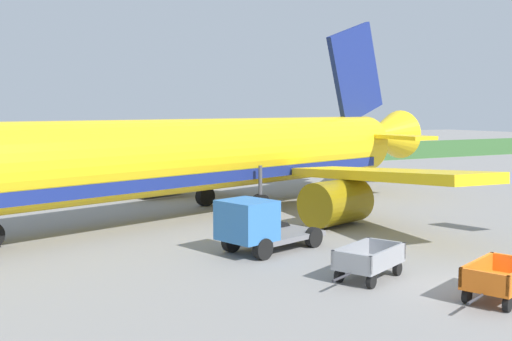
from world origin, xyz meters
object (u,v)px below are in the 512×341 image
(baggage_cart_nearest, at_px, (499,279))
(baggage_cart_second_in_row, at_px, (369,261))
(airplane, at_px, (211,156))
(service_truck_beside_carts, at_px, (256,225))

(baggage_cart_nearest, bearing_deg, baggage_cart_second_in_row, 119.01)
(airplane, distance_m, service_truck_beside_carts, 9.42)
(baggage_cart_nearest, bearing_deg, service_truck_beside_carts, 113.11)
(baggage_cart_second_in_row, xyz_separation_m, service_truck_beside_carts, (-1.60, 4.79, 0.50))
(baggage_cart_second_in_row, bearing_deg, airplane, 88.00)
(baggage_cart_nearest, distance_m, service_truck_beside_carts, 9.02)
(airplane, bearing_deg, baggage_cart_nearest, -85.18)
(airplane, distance_m, baggage_cart_second_in_row, 13.99)
(baggage_cart_nearest, height_order, service_truck_beside_carts, service_truck_beside_carts)
(baggage_cart_second_in_row, relative_size, service_truck_beside_carts, 0.75)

